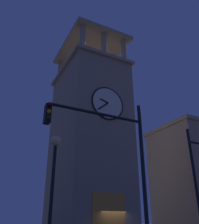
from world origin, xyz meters
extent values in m
cube|color=gray|center=(0.46, -4.31, 9.25)|extent=(6.69, 8.85, 18.50)
cube|color=gray|center=(0.46, -4.31, 18.70)|extent=(7.29, 9.45, 0.40)
cylinder|color=gray|center=(-2.29, -0.49, 20.56)|extent=(0.70, 0.70, 3.33)
cylinder|color=gray|center=(0.46, -0.49, 20.56)|extent=(0.70, 0.70, 3.33)
cylinder|color=gray|center=(3.20, -0.49, 20.56)|extent=(0.70, 0.70, 3.33)
cylinder|color=gray|center=(-2.29, -8.13, 20.56)|extent=(0.70, 0.70, 3.33)
cylinder|color=gray|center=(0.46, -8.13, 20.56)|extent=(0.70, 0.70, 3.33)
cylinder|color=gray|center=(3.20, -8.13, 20.56)|extent=(0.70, 0.70, 3.33)
cube|color=gray|center=(0.46, -4.31, 22.42)|extent=(7.29, 9.45, 0.40)
cylinder|color=black|center=(0.46, -4.31, 24.09)|extent=(0.12, 0.12, 2.93)
cylinder|color=silver|center=(0.46, 0.17, 12.71)|extent=(3.49, 0.12, 3.49)
torus|color=black|center=(0.46, 0.19, 12.71)|extent=(3.65, 0.16, 3.65)
cube|color=black|center=(0.92, 0.27, 12.84)|extent=(0.96, 0.06, 0.38)
cube|color=black|center=(1.03, 0.27, 12.24)|extent=(1.21, 0.06, 1.04)
cube|color=orange|center=(0.46, 0.06, 2.00)|extent=(3.20, 0.24, 4.00)
cylinder|color=black|center=(0.70, 10.10, 3.33)|extent=(0.16, 0.16, 6.66)
cylinder|color=black|center=(5.23, 11.58, 3.29)|extent=(0.16, 0.16, 6.58)
cylinder|color=black|center=(7.30, 11.58, 5.78)|extent=(4.16, 0.12, 0.12)
cube|color=black|center=(9.38, 11.58, 5.36)|extent=(0.22, 0.30, 0.75)
sphere|color=#360505|center=(9.38, 11.76, 5.63)|extent=(0.16, 0.16, 0.16)
sphere|color=orange|center=(9.38, 11.76, 5.38)|extent=(0.16, 0.16, 0.16)
sphere|color=#063316|center=(9.38, 11.76, 5.13)|extent=(0.16, 0.16, 0.16)
cylinder|color=black|center=(8.54, 10.05, 2.32)|extent=(0.14, 0.14, 4.64)
sphere|color=#F9DB8C|center=(8.54, 10.05, 4.86)|extent=(0.44, 0.44, 0.44)
camera|label=1|loc=(11.44, 19.77, 1.79)|focal=39.23mm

